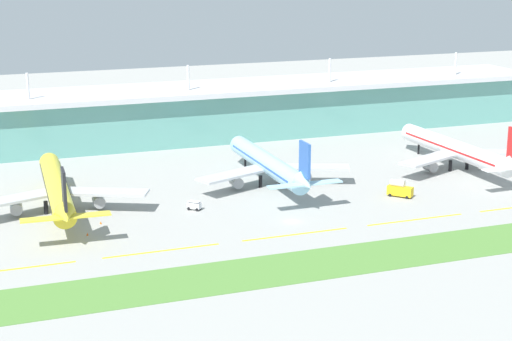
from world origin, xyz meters
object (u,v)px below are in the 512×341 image
airliner_near (57,188)px  airliner_middle (269,164)px  fuel_truck (400,189)px  safety_cone_left_wingtip (87,234)px  safety_cone_right_wingtip (101,223)px  baggage_cart (194,205)px  airliner_far (457,150)px

airliner_near → airliner_middle: same height
airliner_near → fuel_truck: bearing=-11.8°
safety_cone_left_wingtip → safety_cone_right_wingtip: (4.66, 7.87, 0.00)m
fuel_truck → safety_cone_left_wingtip: 89.34m
airliner_middle → fuel_truck: 39.37m
airliner_middle → safety_cone_left_wingtip: bearing=-155.0°
baggage_cart → safety_cone_left_wingtip: size_ratio=5.51×
airliner_far → baggage_cart: (-91.16, -12.93, -5.19)m
airliner_near → safety_cone_left_wingtip: size_ratio=95.72×
fuel_truck → safety_cone_left_wingtip: (-89.27, -3.06, -1.91)m
airliner_middle → fuel_truck: size_ratio=8.77×
airliner_near → airliner_far: size_ratio=1.03×
airliner_middle → safety_cone_right_wingtip: size_ratio=89.49×
airliner_middle → airliner_far: (63.31, -3.23, 0.00)m
airliner_middle → safety_cone_right_wingtip: (-53.84, -19.41, -6.10)m
airliner_middle → airliner_far: 63.40m
safety_cone_right_wingtip → airliner_middle: bearing=19.8°
airliner_near → safety_cone_right_wingtip: size_ratio=95.72×
airliner_far → safety_cone_left_wingtip: (-121.82, -24.05, -6.10)m
baggage_cart → safety_cone_left_wingtip: 32.63m
fuel_truck → safety_cone_right_wingtip: (-84.60, 4.81, -1.91)m
safety_cone_right_wingtip → airliner_near: bearing=121.3°
airliner_near → airliner_far: bearing=0.7°
airliner_far → airliner_middle: bearing=177.1°
airliner_far → safety_cone_right_wingtip: airliner_far is taller
airliner_far → fuel_truck: airliner_far is taller
airliner_middle → safety_cone_left_wingtip: (-58.51, -27.28, -6.10)m
fuel_truck → safety_cone_right_wingtip: size_ratio=10.21×
airliner_near → airliner_far: (126.09, 1.50, -0.00)m
airliner_middle → safety_cone_left_wingtip: airliner_middle is taller
fuel_truck → airliner_middle: bearing=141.8°
airliner_far → safety_cone_left_wingtip: 124.32m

